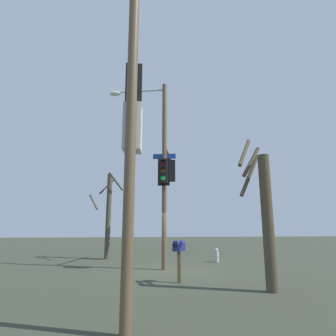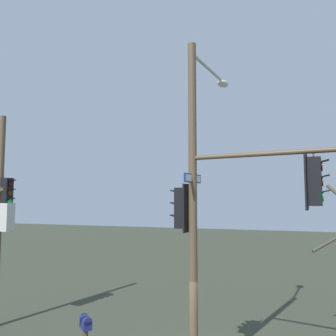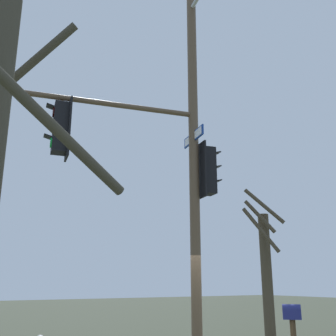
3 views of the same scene
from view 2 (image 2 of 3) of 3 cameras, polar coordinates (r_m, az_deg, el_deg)
The scene contains 3 objects.
main_signal_pole_assembly at distance 8.88m, azimuth 8.21°, elevation -3.21°, with size 4.77×3.82×8.99m.
secondary_pole_assembly at distance 13.87m, azimuth -26.67°, elevation -7.01°, with size 0.76×0.42×7.80m.
mailbox at distance 10.48m, azimuth -13.99°, elevation -24.98°, with size 0.48×0.48×1.41m.
Camera 2 is at (2.15, -8.54, 4.73)m, focal length 35.35 mm.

